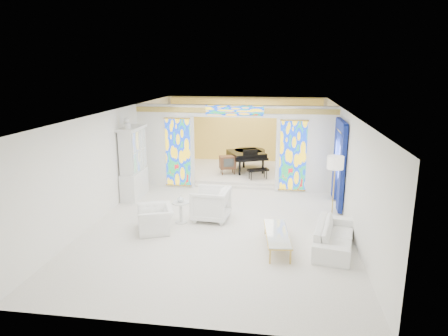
% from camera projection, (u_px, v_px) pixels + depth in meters
% --- Properties ---
extents(floor, '(12.00, 12.00, 0.00)m').
position_uv_depth(floor, '(227.00, 207.00, 12.48)').
color(floor, white).
rests_on(floor, ground).
extents(ceiling, '(7.00, 12.00, 0.02)m').
position_uv_depth(ceiling, '(227.00, 111.00, 11.75)').
color(ceiling, white).
rests_on(ceiling, wall_back).
extents(wall_back, '(7.00, 0.02, 3.00)m').
position_uv_depth(wall_back, '(245.00, 131.00, 17.87)').
color(wall_back, white).
rests_on(wall_back, floor).
extents(wall_front, '(7.00, 0.02, 3.00)m').
position_uv_depth(wall_front, '(177.00, 245.00, 6.35)').
color(wall_front, white).
rests_on(wall_front, floor).
extents(wall_left, '(0.02, 12.00, 3.00)m').
position_uv_depth(wall_left, '(117.00, 157.00, 12.59)').
color(wall_left, white).
rests_on(wall_left, floor).
extents(wall_right, '(0.02, 12.00, 3.00)m').
position_uv_depth(wall_right, '(346.00, 164.00, 11.63)').
color(wall_right, white).
rests_on(wall_right, floor).
extents(partition_wall, '(7.00, 0.22, 3.00)m').
position_uv_depth(partition_wall, '(235.00, 144.00, 13.99)').
color(partition_wall, white).
rests_on(partition_wall, floor).
extents(stained_glass_left, '(0.90, 0.04, 2.40)m').
position_uv_depth(stained_glass_left, '(178.00, 152.00, 14.26)').
color(stained_glass_left, gold).
rests_on(stained_glass_left, partition_wall).
extents(stained_glass_right, '(0.90, 0.04, 2.40)m').
position_uv_depth(stained_glass_right, '(293.00, 156.00, 13.70)').
color(stained_glass_right, gold).
rests_on(stained_glass_right, partition_wall).
extents(stained_glass_transom, '(2.00, 0.04, 0.34)m').
position_uv_depth(stained_glass_transom, '(235.00, 111.00, 13.61)').
color(stained_glass_transom, gold).
rests_on(stained_glass_transom, partition_wall).
extents(alcove_platform, '(6.80, 3.80, 0.18)m').
position_uv_depth(alcove_platform, '(240.00, 172.00, 16.39)').
color(alcove_platform, white).
rests_on(alcove_platform, floor).
extents(gold_curtain_back, '(6.70, 0.10, 2.90)m').
position_uv_depth(gold_curtain_back, '(245.00, 131.00, 17.76)').
color(gold_curtain_back, '#E5BF4F').
rests_on(gold_curtain_back, wall_back).
extents(chandelier, '(0.48, 0.48, 0.30)m').
position_uv_depth(chandelier, '(246.00, 112.00, 15.67)').
color(chandelier, '#B89540').
rests_on(chandelier, ceiling).
extents(blue_drapes, '(0.14, 1.85, 2.65)m').
position_uv_depth(blue_drapes, '(339.00, 157.00, 12.30)').
color(blue_drapes, navy).
rests_on(blue_drapes, wall_right).
extents(china_cabinet, '(0.56, 1.46, 2.72)m').
position_uv_depth(china_cabinet, '(133.00, 163.00, 13.21)').
color(china_cabinet, silver).
rests_on(china_cabinet, floor).
extents(armchair_left, '(1.21, 1.28, 0.66)m').
position_uv_depth(armchair_left, '(155.00, 219.00, 10.60)').
color(armchair_left, silver).
rests_on(armchair_left, floor).
extents(armchair_right, '(1.09, 1.06, 0.93)m').
position_uv_depth(armchair_right, '(211.00, 204.00, 11.37)').
color(armchair_right, white).
rests_on(armchair_right, floor).
extents(sofa, '(1.23, 2.25, 0.62)m').
position_uv_depth(sofa, '(334.00, 236.00, 9.60)').
color(sofa, white).
rests_on(sofa, floor).
extents(side_table, '(0.64, 0.64, 0.61)m').
position_uv_depth(side_table, '(181.00, 209.00, 11.14)').
color(side_table, silver).
rests_on(side_table, floor).
extents(vase, '(0.22, 0.22, 0.20)m').
position_uv_depth(vase, '(181.00, 199.00, 11.07)').
color(vase, silver).
rests_on(vase, side_table).
extents(coffee_table, '(0.72, 1.81, 0.39)m').
position_uv_depth(coffee_table, '(277.00, 234.00, 9.58)').
color(coffee_table, white).
rests_on(coffee_table, floor).
extents(floor_lamp, '(0.56, 0.56, 1.85)m').
position_uv_depth(floor_lamp, '(335.00, 166.00, 11.16)').
color(floor_lamp, '#B89540').
rests_on(floor_lamp, floor).
extents(grand_piano, '(1.84, 2.72, 0.97)m').
position_uv_depth(grand_piano, '(248.00, 154.00, 16.16)').
color(grand_piano, black).
rests_on(grand_piano, alcove_platform).
extents(tv_console, '(0.71, 0.59, 0.71)m').
position_uv_depth(tv_console, '(228.00, 162.00, 15.61)').
color(tv_console, brown).
rests_on(tv_console, alcove_platform).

